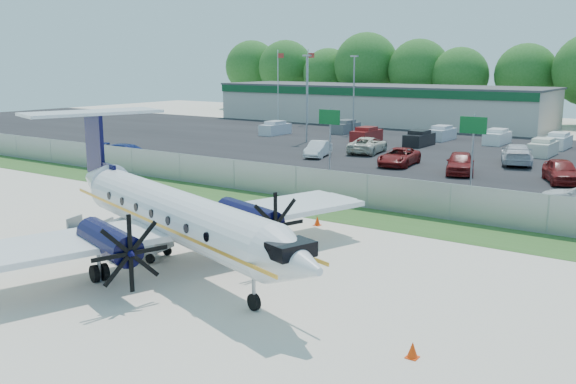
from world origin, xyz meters
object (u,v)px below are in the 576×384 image
Objects in this scene: aircraft at (171,213)px; baggage_cart_far at (91,229)px; baggage_cart_near at (143,245)px; pushback_tug at (118,233)px.

aircraft is 9.10× the size of baggage_cart_far.
baggage_cart_far is (-4.36, 0.63, -0.09)m from baggage_cart_near.
baggage_cart_far is (-2.11, 0.11, -0.14)m from pushback_tug.
baggage_cart_near reaches higher than baggage_cart_far.
pushback_tug reaches higher than baggage_cart_near.
aircraft is 7.55× the size of pushback_tug.
pushback_tug reaches higher than baggage_cart_far.
aircraft is 2.68m from baggage_cart_near.
aircraft reaches higher than pushback_tug.
baggage_cart_far is (-6.38, 0.86, -1.84)m from aircraft.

